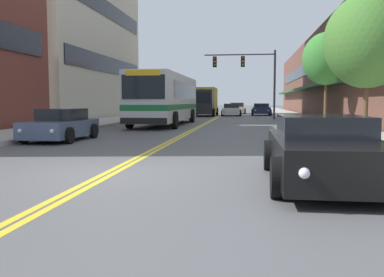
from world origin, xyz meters
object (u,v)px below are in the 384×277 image
car_beige_moving_lead (237,108)px  car_white_moving_second (232,110)px  box_truck (205,101)px  car_charcoal_parked_left_mid (174,111)px  city_bus (166,97)px  traffic_signal_mast (249,70)px  fire_hydrant (316,123)px  street_tree_right_mid (327,59)px  car_black_parked_right_foreground (323,151)px  car_navy_parked_right_mid (261,110)px  street_tree_right_near (368,41)px  car_slate_blue_parked_left_far (61,126)px

car_beige_moving_lead → car_white_moving_second: car_beige_moving_lead is taller
box_truck → car_white_moving_second: bearing=11.6°
car_charcoal_parked_left_mid → car_beige_moving_lead: size_ratio=0.93×
city_bus → traffic_signal_mast: bearing=60.4°
fire_hydrant → box_truck: bearing=106.1°
car_beige_moving_lead → street_tree_right_mid: bearing=-77.9°
city_bus → box_truck: city_bus is taller
car_charcoal_parked_left_mid → car_black_parked_right_foreground: car_charcoal_parked_left_mid is taller
box_truck → street_tree_right_mid: size_ratio=1.30×
car_beige_moving_lead → car_navy_parked_right_mid: bearing=-65.8°
street_tree_right_near → fire_hydrant: size_ratio=5.93×
box_truck → car_black_parked_right_foreground: bearing=-80.8°
car_beige_moving_lead → car_white_moving_second: bearing=-92.5°
car_slate_blue_parked_left_far → fire_hydrant: size_ratio=5.13×
car_navy_parked_right_mid → street_tree_right_near: bearing=-86.2°
city_bus → car_beige_moving_lead: (4.03, 27.33, -1.19)m
car_navy_parked_right_mid → box_truck: 6.92m
car_charcoal_parked_left_mid → car_slate_blue_parked_left_far: (-0.08, -25.47, -0.04)m
city_bus → street_tree_right_mid: 10.43m
street_tree_right_near → street_tree_right_mid: 12.50m
street_tree_right_mid → car_black_parked_right_foreground: bearing=-99.9°
city_bus → car_navy_parked_right_mid: 22.09m
car_slate_blue_parked_left_far → traffic_signal_mast: traffic_signal_mast is taller
car_navy_parked_right_mid → car_charcoal_parked_left_mid: bearing=-139.7°
car_charcoal_parked_left_mid → street_tree_right_near: bearing=-67.8°
street_tree_right_near → car_beige_moving_lead: bearing=97.2°
car_beige_moving_lead → box_truck: size_ratio=0.68×
traffic_signal_mast → fire_hydrant: (2.92, -18.28, -3.68)m
city_bus → street_tree_right_near: 16.52m
car_black_parked_right_foreground → car_navy_parked_right_mid: bearing=90.0°
car_charcoal_parked_left_mid → car_slate_blue_parked_left_far: size_ratio=1.10×
street_tree_right_mid → car_slate_blue_parked_left_far: bearing=-138.1°
car_navy_parked_right_mid → fire_hydrant: car_navy_parked_right_mid is taller
car_slate_blue_parked_left_far → fire_hydrant: (10.37, 3.39, -0.01)m
car_black_parked_right_foreground → car_navy_parked_right_mid: 40.71m
car_beige_moving_lead → traffic_signal_mast: traffic_signal_mast is taller
car_charcoal_parked_left_mid → fire_hydrant: 24.36m
car_slate_blue_parked_left_far → car_white_moving_second: size_ratio=0.96×
car_white_moving_second → street_tree_right_near: 32.71m
box_truck → car_charcoal_parked_left_mid: bearing=-120.8°
car_white_moving_second → fire_hydrant: car_white_moving_second is taller
car_beige_moving_lead → street_tree_right_mid: size_ratio=0.88×
car_beige_moving_lead → car_white_moving_second: size_ratio=1.13×
box_truck → city_bus: bearing=-92.4°
car_black_parked_right_foreground → car_beige_moving_lead: 47.18m
car_black_parked_right_foreground → car_slate_blue_parked_left_far: bearing=138.5°
car_charcoal_parked_left_mid → traffic_signal_mast: traffic_signal_mast is taller
box_truck → traffic_signal_mast: (4.75, -8.21, 2.67)m
car_charcoal_parked_left_mid → car_white_moving_second: (5.51, 5.00, -0.01)m
city_bus → car_charcoal_parked_left_mid: 13.68m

